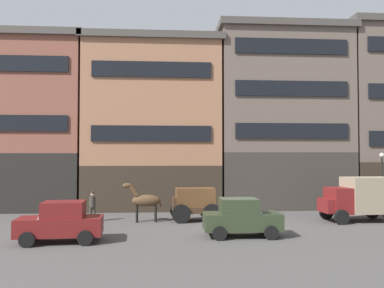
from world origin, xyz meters
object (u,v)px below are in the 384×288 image
draft_horse (145,200)px  delivery_truck_far (360,197)px  sedan_light (61,222)px  pedestrian_officer (92,205)px  cargo_wagon (194,202)px  streetlamp_curbside (382,174)px  sedan_dark (241,218)px

draft_horse → delivery_truck_far: 12.83m
draft_horse → delivery_truck_far: size_ratio=0.53×
sedan_light → pedestrian_officer: bearing=86.3°
cargo_wagon → streetlamp_curbside: bearing=12.4°
sedan_light → pedestrian_officer: (0.36, 5.65, 0.07)m
delivery_truck_far → draft_horse: bearing=176.7°
sedan_dark → cargo_wagon: bearing=112.6°
sedan_light → pedestrian_officer: sedan_light is taller
delivery_truck_far → sedan_light: 16.92m
pedestrian_officer → streetlamp_curbside: streetlamp_curbside is taller
draft_horse → sedan_light: (-3.47, -5.32, -0.36)m
pedestrian_officer → streetlamp_curbside: bearing=7.6°
cargo_wagon → pedestrian_officer: bearing=176.8°
draft_horse → delivery_truck_far: bearing=-3.3°
sedan_dark → pedestrian_officer: sedan_dark is taller
draft_horse → sedan_dark: draft_horse is taller
delivery_truck_far → cargo_wagon: bearing=175.7°
draft_horse → sedan_light: 6.36m
cargo_wagon → streetlamp_curbside: size_ratio=0.72×
sedan_dark → delivery_truck_far: bearing=26.0°
draft_horse → pedestrian_officer: size_ratio=1.31×
draft_horse → delivery_truck_far: delivery_truck_far is taller
cargo_wagon → draft_horse: (-2.95, -0.00, 0.12)m
pedestrian_officer → cargo_wagon: bearing=-3.2°
delivery_truck_far → sedan_dark: size_ratio=1.19×
delivery_truck_far → streetlamp_curbside: size_ratio=1.07×
delivery_truck_far → sedan_dark: 8.85m
sedan_dark → draft_horse: bearing=136.6°
sedan_light → sedan_dark: bearing=4.8°
delivery_truck_far → streetlamp_curbside: streetlamp_curbside is taller
draft_horse → streetlamp_curbside: bearing=10.2°
sedan_light → streetlamp_curbside: streetlamp_curbside is taller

